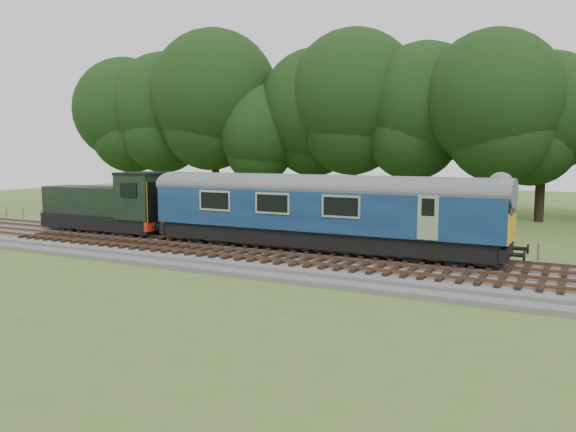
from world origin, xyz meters
The scene contains 9 objects.
ground centered at (0.00, 0.00, 0.00)m, with size 120.00×120.00×0.00m, color #476525.
ballast centered at (0.00, 0.00, 0.17)m, with size 70.00×7.00×0.35m, color #4C4C4F.
track_north centered at (0.00, 1.40, 0.42)m, with size 67.20×2.40×0.21m.
track_south centered at (0.00, -1.60, 0.42)m, with size 67.20×2.40×0.21m.
fence centered at (0.00, 4.50, 0.00)m, with size 64.00×0.12×1.00m, color #6B6054, non-canonical shape.
tree_line centered at (0.00, 22.00, 0.00)m, with size 70.00×8.00×18.00m, color black, non-canonical shape.
dmu_railcar centered at (0.09, 1.40, 2.61)m, with size 18.05×2.86×3.88m.
shunter_loco centered at (-13.84, 1.40, 1.97)m, with size 8.91×2.60×3.38m.
worker centered at (-8.93, 0.57, 1.18)m, with size 0.61×0.40×1.67m, color #DD620B.
Camera 1 is at (11.57, -23.83, 5.22)m, focal length 35.00 mm.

